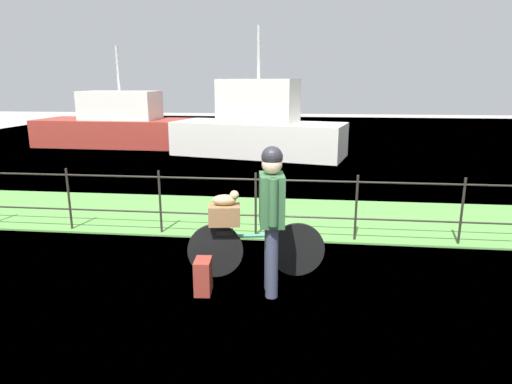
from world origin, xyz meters
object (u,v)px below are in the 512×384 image
at_px(wooden_crate, 225,215).
at_px(cyclist_person, 272,208).
at_px(bicycle_main, 255,249).
at_px(terrier_dog, 226,199).
at_px(backpack_on_paving, 203,276).
at_px(moored_boat_near, 122,126).
at_px(moored_boat_mid, 259,128).

relative_size(wooden_crate, cyclist_person, 0.22).
xyz_separation_m(bicycle_main, terrier_dog, (-0.34, -0.05, 0.63)).
relative_size(wooden_crate, backpack_on_paving, 0.93).
xyz_separation_m(backpack_on_paving, moored_boat_near, (-5.77, 11.40, 0.54)).
bearing_deg(wooden_crate, bicycle_main, 8.47).
height_order(wooden_crate, backpack_on_paving, wooden_crate).
bearing_deg(backpack_on_paving, terrier_dog, 152.10).
xyz_separation_m(bicycle_main, moored_boat_mid, (-0.95, 9.18, 0.52)).
bearing_deg(moored_boat_near, moored_boat_mid, -17.72).
height_order(cyclist_person, moored_boat_near, moored_boat_near).
bearing_deg(wooden_crate, terrier_dog, 8.47).
relative_size(terrier_dog, backpack_on_paving, 0.81).
distance_m(bicycle_main, backpack_on_paving, 0.75).
distance_m(cyclist_person, backpack_on_paving, 1.11).
distance_m(wooden_crate, terrier_dog, 0.20).
bearing_deg(moored_boat_mid, wooden_crate, -86.33).
bearing_deg(wooden_crate, moored_boat_near, 118.51).
xyz_separation_m(terrier_dog, moored_boat_near, (-5.97, 10.94, -0.25)).
height_order(backpack_on_paving, moored_boat_mid, moored_boat_mid).
distance_m(terrier_dog, moored_boat_mid, 9.25).
bearing_deg(backpack_on_paving, moored_boat_near, -157.84).
height_order(bicycle_main, moored_boat_mid, moored_boat_mid).
distance_m(bicycle_main, moored_boat_near, 12.59).
relative_size(terrier_dog, cyclist_person, 0.19).
xyz_separation_m(cyclist_person, backpack_on_paving, (-0.76, -0.09, -0.80)).
relative_size(cyclist_person, moored_boat_near, 0.27).
distance_m(terrier_dog, moored_boat_near, 12.47).
distance_m(backpack_on_paving, moored_boat_mid, 9.72).
distance_m(wooden_crate, moored_boat_near, 12.46).
bearing_deg(moored_boat_near, terrier_dog, -61.39).
bearing_deg(wooden_crate, backpack_on_paving, -110.72).
distance_m(bicycle_main, wooden_crate, 0.57).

